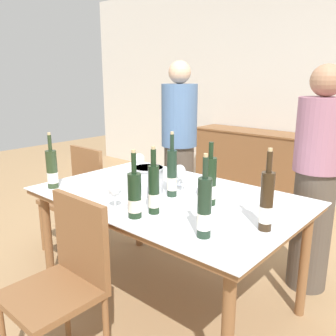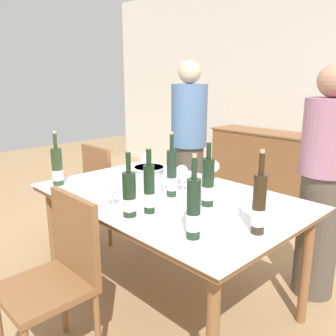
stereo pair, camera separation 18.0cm
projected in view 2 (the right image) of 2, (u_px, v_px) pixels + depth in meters
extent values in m
plane|color=#A37F56|center=(168.00, 299.00, 2.50)|extent=(12.00, 12.00, 0.00)
cube|color=brown|center=(269.00, 166.00, 4.53)|extent=(1.52, 0.44, 0.83)
cube|color=brown|center=(272.00, 133.00, 4.42)|extent=(1.57, 0.46, 0.02)
cylinder|color=brown|center=(53.00, 237.00, 2.63)|extent=(0.06, 0.06, 0.73)
cylinder|color=brown|center=(146.00, 207.00, 3.24)|extent=(0.06, 0.06, 0.73)
cylinder|color=brown|center=(306.00, 270.00, 2.19)|extent=(0.06, 0.06, 0.73)
cube|color=brown|center=(168.00, 198.00, 2.31)|extent=(1.67, 1.07, 0.04)
cube|color=white|center=(168.00, 195.00, 2.31)|extent=(1.70, 1.10, 0.01)
cylinder|color=silver|center=(149.00, 180.00, 2.33)|extent=(0.19, 0.19, 0.18)
cylinder|color=silver|center=(149.00, 168.00, 2.31)|extent=(0.20, 0.20, 0.01)
cylinder|color=black|center=(149.00, 189.00, 1.97)|extent=(0.06, 0.06, 0.27)
cylinder|color=silver|center=(149.00, 200.00, 1.99)|extent=(0.06, 0.06, 0.08)
cylinder|color=black|center=(149.00, 157.00, 1.93)|extent=(0.03, 0.03, 0.09)
cylinder|color=tan|center=(149.00, 148.00, 1.91)|extent=(0.02, 0.02, 0.02)
cylinder|color=black|center=(208.00, 182.00, 2.08)|extent=(0.07, 0.07, 0.29)
cylinder|color=silver|center=(208.00, 193.00, 2.10)|extent=(0.07, 0.07, 0.08)
cylinder|color=black|center=(209.00, 151.00, 2.03)|extent=(0.03, 0.03, 0.09)
cylinder|color=#332314|center=(259.00, 204.00, 1.71)|extent=(0.07, 0.07, 0.30)
cylinder|color=white|center=(258.00, 217.00, 1.72)|extent=(0.07, 0.07, 0.08)
cylinder|color=#332314|center=(262.00, 164.00, 1.66)|extent=(0.03, 0.03, 0.10)
cylinder|color=tan|center=(263.00, 151.00, 1.64)|extent=(0.02, 0.02, 0.02)
cylinder|color=#1E3323|center=(194.00, 209.00, 1.66)|extent=(0.07, 0.07, 0.29)
cylinder|color=white|center=(193.00, 222.00, 1.67)|extent=(0.07, 0.07, 0.08)
cylinder|color=#1E3323|center=(194.00, 168.00, 1.61)|extent=(0.03, 0.03, 0.10)
cylinder|color=tan|center=(195.00, 156.00, 1.59)|extent=(0.02, 0.02, 0.02)
cylinder|color=#28381E|center=(57.00, 167.00, 2.49)|extent=(0.07, 0.07, 0.26)
cylinder|color=silver|center=(58.00, 175.00, 2.50)|extent=(0.08, 0.08, 0.07)
cylinder|color=#28381E|center=(55.00, 141.00, 2.44)|extent=(0.03, 0.03, 0.11)
cylinder|color=tan|center=(54.00, 132.00, 2.43)|extent=(0.02, 0.02, 0.02)
cylinder|color=black|center=(129.00, 195.00, 1.93)|extent=(0.07, 0.07, 0.25)
cylinder|color=silver|center=(129.00, 204.00, 1.94)|extent=(0.08, 0.08, 0.07)
cylinder|color=black|center=(128.00, 163.00, 1.88)|extent=(0.03, 0.03, 0.11)
cylinder|color=tan|center=(128.00, 151.00, 1.87)|extent=(0.02, 0.02, 0.02)
cylinder|color=#1E3323|center=(172.00, 174.00, 2.25)|extent=(0.06, 0.06, 0.30)
cylinder|color=silver|center=(172.00, 183.00, 2.26)|extent=(0.06, 0.06, 0.08)
cylinder|color=#1E3323|center=(172.00, 142.00, 2.20)|extent=(0.03, 0.03, 0.10)
cylinder|color=tan|center=(172.00, 133.00, 2.18)|extent=(0.02, 0.02, 0.02)
cylinder|color=white|center=(213.00, 181.00, 2.61)|extent=(0.06, 0.06, 0.00)
cylinder|color=white|center=(213.00, 175.00, 2.60)|extent=(0.01, 0.01, 0.08)
sphere|color=white|center=(214.00, 166.00, 2.58)|extent=(0.09, 0.09, 0.09)
cylinder|color=white|center=(146.00, 171.00, 2.88)|extent=(0.07, 0.07, 0.00)
cylinder|color=white|center=(146.00, 166.00, 2.87)|extent=(0.01, 0.01, 0.07)
sphere|color=white|center=(145.00, 158.00, 2.86)|extent=(0.08, 0.08, 0.08)
cylinder|color=white|center=(183.00, 192.00, 2.35)|extent=(0.06, 0.06, 0.00)
cylinder|color=white|center=(183.00, 186.00, 2.34)|extent=(0.01, 0.01, 0.08)
sphere|color=white|center=(183.00, 176.00, 2.32)|extent=(0.08, 0.08, 0.08)
cylinder|color=white|center=(182.00, 185.00, 2.50)|extent=(0.06, 0.06, 0.00)
cylinder|color=white|center=(182.00, 180.00, 2.49)|extent=(0.01, 0.01, 0.07)
sphere|color=white|center=(182.00, 171.00, 2.47)|extent=(0.09, 0.09, 0.09)
cylinder|color=white|center=(113.00, 207.00, 2.09)|extent=(0.06, 0.06, 0.00)
cylinder|color=white|center=(112.00, 200.00, 2.08)|extent=(0.01, 0.01, 0.08)
sphere|color=white|center=(112.00, 188.00, 2.06)|extent=(0.08, 0.08, 0.08)
cylinder|color=brown|center=(63.00, 299.00, 2.13)|extent=(0.03, 0.03, 0.45)
cylinder|color=brown|center=(98.00, 330.00, 1.87)|extent=(0.03, 0.03, 0.45)
cube|color=brown|center=(44.00, 289.00, 1.81)|extent=(0.42, 0.42, 0.04)
cube|color=brown|center=(75.00, 235.00, 1.88)|extent=(0.42, 0.04, 0.44)
cylinder|color=brown|center=(53.00, 223.00, 3.25)|extent=(0.03, 0.03, 0.44)
cylinder|color=brown|center=(73.00, 236.00, 2.99)|extent=(0.03, 0.03, 0.44)
cylinder|color=brown|center=(88.00, 212.00, 3.50)|extent=(0.03, 0.03, 0.44)
cylinder|color=brown|center=(110.00, 223.00, 3.24)|extent=(0.03, 0.03, 0.44)
cube|color=brown|center=(80.00, 198.00, 3.18)|extent=(0.42, 0.42, 0.04)
cube|color=brown|center=(97.00, 170.00, 3.25)|extent=(0.42, 0.04, 0.43)
cylinder|color=#51473D|center=(188.00, 191.00, 3.44)|extent=(0.28, 0.28, 0.89)
cylinder|color=#4C6B93|center=(189.00, 116.00, 3.26)|extent=(0.33, 0.33, 0.57)
sphere|color=#DBAD89|center=(190.00, 72.00, 3.16)|extent=(0.20, 0.20, 0.20)
cylinder|color=#51473D|center=(317.00, 235.00, 2.48)|extent=(0.28, 0.28, 0.89)
cylinder|color=#9E667A|center=(328.00, 137.00, 2.31)|extent=(0.33, 0.33, 0.50)
sphere|color=#A37556|center=(335.00, 81.00, 2.22)|extent=(0.21, 0.21, 0.21)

